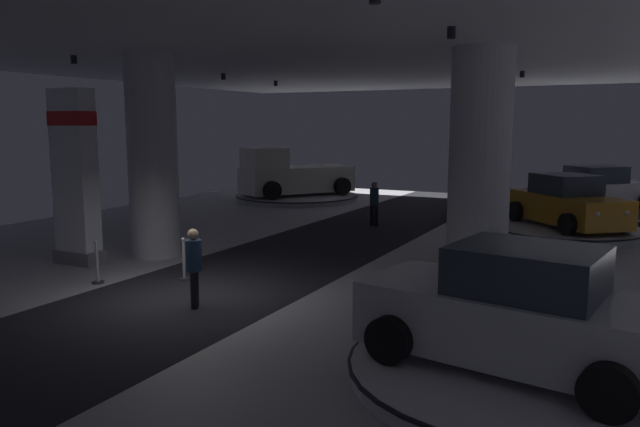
# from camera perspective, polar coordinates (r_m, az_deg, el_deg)

# --- Properties ---
(ground) EXTENTS (24.00, 44.00, 0.06)m
(ground) POSITION_cam_1_polar(r_m,az_deg,el_deg) (13.20, -12.43, -7.79)
(ground) COLOR #B2B2B7
(ceiling_with_spotlights) EXTENTS (24.00, 44.00, 0.39)m
(ceiling_with_spotlights) POSITION_cam_1_polar(r_m,az_deg,el_deg) (12.84, -13.24, 16.87)
(ceiling_with_spotlights) COLOR silver
(column_right) EXTENTS (1.55, 1.55, 5.50)m
(column_right) POSITION_cam_1_polar(r_m,az_deg,el_deg) (15.96, 14.79, 5.02)
(column_right) COLOR silver
(column_right) RESTS_ON ground
(column_left) EXTENTS (1.34, 1.34, 5.50)m
(column_left) POSITION_cam_1_polar(r_m,az_deg,el_deg) (17.17, -15.47, 5.21)
(column_left) COLOR silver
(column_left) RESTS_ON ground
(brand_sign_pylon) EXTENTS (1.28, 0.67, 4.51)m
(brand_sign_pylon) POSITION_cam_1_polar(r_m,az_deg,el_deg) (16.83, -22.05, 3.39)
(brand_sign_pylon) COLOR slate
(brand_sign_pylon) RESTS_ON ground
(display_platform_deep_left) EXTENTS (5.89, 5.89, 0.26)m
(display_platform_deep_left) POSITION_cam_1_polar(r_m,az_deg,el_deg) (29.30, -2.18, 1.56)
(display_platform_deep_left) COLOR #B7B7BC
(display_platform_deep_left) RESTS_ON ground
(pickup_truck_deep_left) EXTENTS (4.70, 5.58, 2.30)m
(pickup_truck_deep_left) POSITION_cam_1_polar(r_m,az_deg,el_deg) (29.05, -2.76, 3.57)
(pickup_truck_deep_left) COLOR silver
(pickup_truck_deep_left) RESTS_ON display_platform_deep_left
(display_platform_far_right) EXTENTS (4.83, 4.83, 0.30)m
(display_platform_far_right) POSITION_cam_1_polar(r_m,az_deg,el_deg) (21.45, 22.12, -1.49)
(display_platform_far_right) COLOR #B7B7BC
(display_platform_far_right) RESTS_ON ground
(display_car_far_right) EXTENTS (4.11, 4.35, 1.71)m
(display_car_far_right) POSITION_cam_1_polar(r_m,az_deg,el_deg) (21.35, 22.20, 0.89)
(display_car_far_right) COLOR #B77519
(display_car_far_right) RESTS_ON display_platform_far_right
(display_platform_deep_right) EXTENTS (5.82, 5.82, 0.29)m
(display_platform_deep_right) POSITION_cam_1_polar(r_m,az_deg,el_deg) (26.54, 24.59, 0.14)
(display_platform_deep_right) COLOR #333338
(display_platform_deep_right) RESTS_ON ground
(display_car_deep_right) EXTENTS (4.30, 4.18, 1.71)m
(display_car_deep_right) POSITION_cam_1_polar(r_m,az_deg,el_deg) (26.42, 24.65, 2.05)
(display_car_deep_right) COLOR silver
(display_car_deep_right) RESTS_ON display_platform_deep_right
(display_platform_near_right) EXTENTS (4.64, 4.64, 0.26)m
(display_platform_near_right) POSITION_cam_1_polar(r_m,az_deg,el_deg) (9.24, 17.57, -14.01)
(display_platform_near_right) COLOR silver
(display_platform_near_right) RESTS_ON ground
(display_car_near_right) EXTENTS (4.43, 2.75, 1.71)m
(display_car_near_right) POSITION_cam_1_polar(r_m,az_deg,el_deg) (8.94, 18.01, -8.82)
(display_car_near_right) COLOR silver
(display_car_near_right) RESTS_ON display_platform_near_right
(visitor_walking_near) EXTENTS (0.32, 0.32, 1.59)m
(visitor_walking_near) POSITION_cam_1_polar(r_m,az_deg,el_deg) (21.78, 5.13, 1.20)
(visitor_walking_near) COLOR black
(visitor_walking_near) RESTS_ON ground
(visitor_walking_far) EXTENTS (0.32, 0.32, 1.59)m
(visitor_walking_far) POSITION_cam_1_polar(r_m,az_deg,el_deg) (12.20, -11.79, -4.58)
(visitor_walking_far) COLOR black
(visitor_walking_far) RESTS_ON ground
(stanchion_a) EXTENTS (0.28, 0.28, 1.01)m
(stanchion_a) POSITION_cam_1_polar(r_m,az_deg,el_deg) (14.55, -12.69, -4.68)
(stanchion_a) COLOR #333338
(stanchion_a) RESTS_ON ground
(stanchion_b) EXTENTS (0.28, 0.28, 1.01)m
(stanchion_b) POSITION_cam_1_polar(r_m,az_deg,el_deg) (14.79, -20.23, -4.78)
(stanchion_b) COLOR #333338
(stanchion_b) RESTS_ON ground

